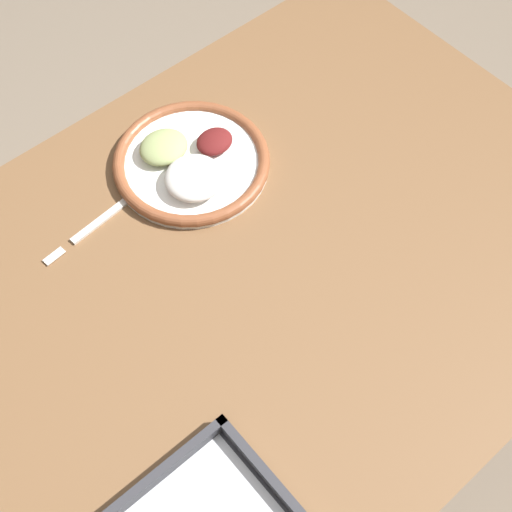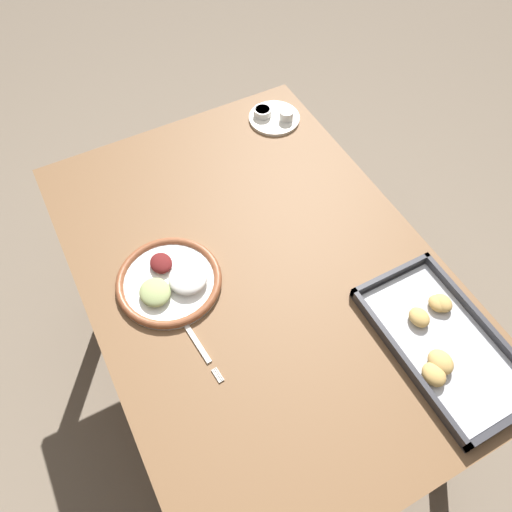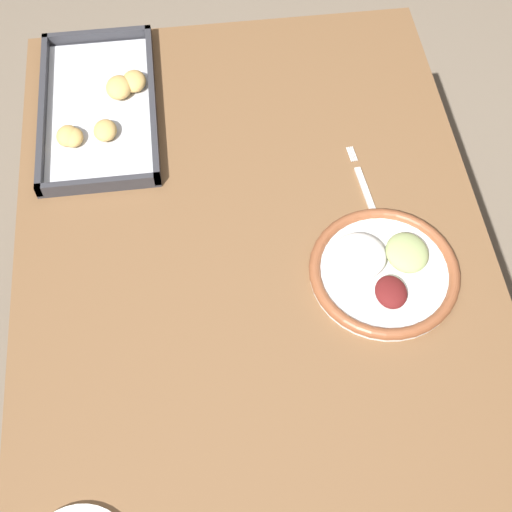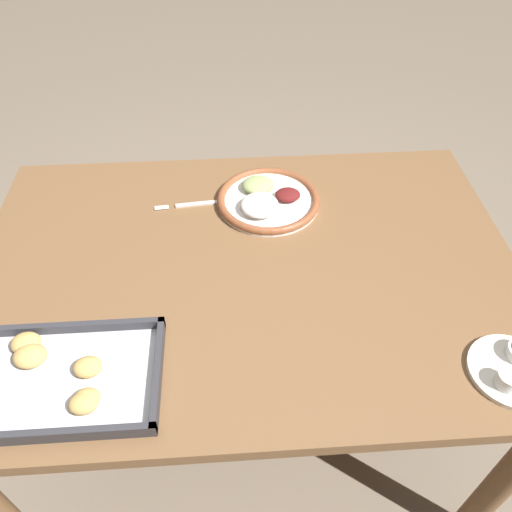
{
  "view_description": "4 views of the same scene",
  "coord_description": "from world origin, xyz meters",
  "px_view_note": "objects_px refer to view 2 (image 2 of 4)",
  "views": [
    {
      "loc": [
        0.34,
        0.42,
        1.64
      ],
      "look_at": [
        -0.02,
        0.0,
        0.74
      ],
      "focal_mm": 50.0,
      "sensor_mm": 36.0,
      "label": 1
    },
    {
      "loc": [
        0.6,
        -0.33,
        1.76
      ],
      "look_at": [
        -0.02,
        0.0,
        0.74
      ],
      "focal_mm": 35.0,
      "sensor_mm": 36.0,
      "label": 2
    },
    {
      "loc": [
        -0.66,
        0.08,
        1.78
      ],
      "look_at": [
        -0.02,
        0.0,
        0.74
      ],
      "focal_mm": 50.0,
      "sensor_mm": 36.0,
      "label": 3
    },
    {
      "loc": [
        0.03,
        0.77,
        1.52
      ],
      "look_at": [
        -0.02,
        0.0,
        0.74
      ],
      "focal_mm": 35.0,
      "sensor_mm": 36.0,
      "label": 4
    }
  ],
  "objects_px": {
    "baking_tray": "(441,342)",
    "dinner_plate": "(170,281)",
    "fork": "(196,342)",
    "saucer_plate": "(274,116)"
  },
  "relations": [
    {
      "from": "fork",
      "to": "baking_tray",
      "type": "relative_size",
      "value": 0.49
    },
    {
      "from": "fork",
      "to": "saucer_plate",
      "type": "distance_m",
      "value": 0.79
    },
    {
      "from": "dinner_plate",
      "to": "saucer_plate",
      "type": "relative_size",
      "value": 1.63
    },
    {
      "from": "fork",
      "to": "baking_tray",
      "type": "height_order",
      "value": "baking_tray"
    },
    {
      "from": "fork",
      "to": "dinner_plate",
      "type": "bearing_deg",
      "value": 172.3
    },
    {
      "from": "saucer_plate",
      "to": "fork",
      "type": "bearing_deg",
      "value": -42.05
    },
    {
      "from": "dinner_plate",
      "to": "fork",
      "type": "xyz_separation_m",
      "value": [
        0.17,
        -0.01,
        -0.01
      ]
    },
    {
      "from": "baking_tray",
      "to": "dinner_plate",
      "type": "bearing_deg",
      "value": -132.28
    },
    {
      "from": "dinner_plate",
      "to": "fork",
      "type": "relative_size",
      "value": 1.28
    },
    {
      "from": "fork",
      "to": "saucer_plate",
      "type": "relative_size",
      "value": 1.27
    }
  ]
}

